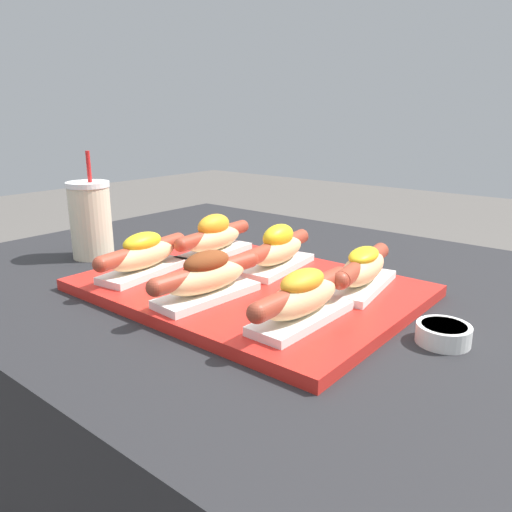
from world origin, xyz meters
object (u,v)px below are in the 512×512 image
(serving_tray, at_px, (248,288))
(drink_cup, at_px, (91,220))
(hot_dog_5, at_px, (362,269))
(sauce_bowl, at_px, (443,333))
(hot_dog_0, at_px, (143,255))
(hot_dog_1, at_px, (207,277))
(hot_dog_4, at_px, (277,250))
(hot_dog_3, at_px, (214,238))
(hot_dog_2, at_px, (302,298))

(serving_tray, distance_m, drink_cup, 0.39)
(hot_dog_5, bearing_deg, sauce_bowl, -23.94)
(hot_dog_0, height_order, hot_dog_1, same)
(hot_dog_4, bearing_deg, hot_dog_0, -133.65)
(hot_dog_4, bearing_deg, hot_dog_3, -177.12)
(sauce_bowl, bearing_deg, hot_dog_4, 167.74)
(hot_dog_3, distance_m, drink_cup, 0.26)
(serving_tray, bearing_deg, hot_dog_1, -89.28)
(sauce_bowl, bearing_deg, hot_dog_5, 156.06)
(serving_tray, relative_size, sauce_bowl, 7.45)
(hot_dog_2, relative_size, hot_dog_5, 1.01)
(hot_dog_5, bearing_deg, hot_dog_2, -90.32)
(serving_tray, relative_size, hot_dog_4, 2.47)
(hot_dog_4, bearing_deg, hot_dog_1, -87.63)
(drink_cup, bearing_deg, hot_dog_0, -11.00)
(hot_dog_0, distance_m, hot_dog_1, 0.17)
(hot_dog_3, bearing_deg, sauce_bowl, -7.58)
(hot_dog_3, xyz_separation_m, drink_cup, (-0.23, -0.12, 0.02))
(hot_dog_3, relative_size, hot_dog_5, 1.01)
(serving_tray, distance_m, hot_dog_2, 0.18)
(hot_dog_1, bearing_deg, drink_cup, 171.55)
(hot_dog_0, xyz_separation_m, drink_cup, (-0.22, 0.04, 0.02))
(hot_dog_1, bearing_deg, serving_tray, 90.72)
(hot_dog_0, distance_m, hot_dog_4, 0.23)
(hot_dog_2, height_order, sauce_bowl, hot_dog_2)
(hot_dog_0, distance_m, hot_dog_2, 0.32)
(hot_dog_2, distance_m, drink_cup, 0.54)
(hot_dog_2, distance_m, hot_dog_3, 0.34)
(hot_dog_1, height_order, hot_dog_2, hot_dog_1)
(serving_tray, height_order, hot_dog_4, hot_dog_4)
(hot_dog_4, relative_size, drink_cup, 0.97)
(hot_dog_0, xyz_separation_m, hot_dog_2, (0.32, 0.00, -0.00))
(serving_tray, distance_m, hot_dog_0, 0.19)
(hot_dog_1, height_order, hot_dog_5, hot_dog_1)
(serving_tray, xyz_separation_m, sauce_bowl, (0.31, 0.02, 0.00))
(hot_dog_0, relative_size, hot_dog_2, 0.99)
(hot_dog_0, xyz_separation_m, hot_dog_3, (0.01, 0.16, 0.00))
(hot_dog_2, distance_m, hot_dog_5, 0.16)
(hot_dog_0, xyz_separation_m, hot_dog_4, (0.16, 0.17, 0.00))
(hot_dog_5, bearing_deg, hot_dog_4, 179.71)
(hot_dog_5, bearing_deg, serving_tray, -151.58)
(serving_tray, bearing_deg, drink_cup, -174.33)
(hot_dog_2, bearing_deg, hot_dog_4, 135.11)
(serving_tray, height_order, drink_cup, drink_cup)
(serving_tray, bearing_deg, hot_dog_4, 94.17)
(hot_dog_0, distance_m, sauce_bowl, 0.48)
(hot_dog_1, bearing_deg, hot_dog_5, 48.96)
(hot_dog_4, distance_m, sauce_bowl, 0.33)
(hot_dog_1, distance_m, hot_dog_4, 0.18)
(hot_dog_3, xyz_separation_m, sauce_bowl, (0.46, -0.06, -0.04))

